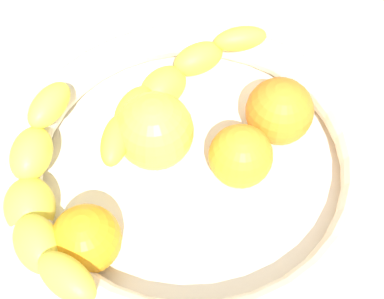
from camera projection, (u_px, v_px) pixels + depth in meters
The scene contains 8 objects.
kitchen_counter at pixel (192, 186), 53.88cm from camera, with size 120.00×120.00×3.00cm, color #B3AC9A.
fruit_bowl at pixel (192, 163), 50.28cm from camera, with size 34.61×34.61×5.57cm.
banana_draped_left at pixel (170, 85), 52.86cm from camera, with size 22.43×10.88×5.55cm.
banana_draped_right at pixel (39, 196), 45.04cm from camera, with size 18.03×15.38×6.59cm.
orange_front at pixel (241, 156), 48.13cm from camera, with size 5.91×5.91×5.91cm, color orange.
orange_mid_left at pixel (279, 111), 50.68cm from camera, with size 6.54×6.54×6.54cm, color orange.
orange_mid_right at pixel (86, 239), 43.50cm from camera, with size 5.85×5.85×5.85cm, color orange.
apple_yellow at pixel (154, 132), 48.81cm from camera, with size 7.30×7.30×7.30cm, color yellow.
Camera 1 is at (-24.88, -11.82, 47.96)cm, focal length 49.70 mm.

